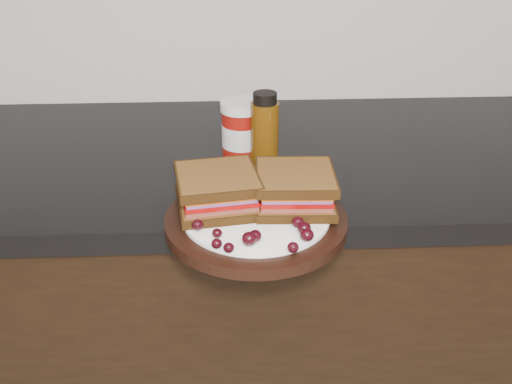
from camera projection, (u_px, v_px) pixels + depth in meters
base_cabinets at (183, 333)px, 1.35m from camera, size 3.96×0.58×0.86m
countertop at (170, 161)px, 1.14m from camera, size 3.98×0.60×0.04m
plate at (256, 221)px, 0.88m from camera, size 0.28×0.28×0.02m
sandwich_left at (218, 191)px, 0.87m from camera, size 0.14×0.14×0.06m
sandwich_right at (295, 189)px, 0.88m from camera, size 0.13×0.13×0.06m
grape_0 at (198, 225)px, 0.82m from camera, size 0.02×0.02×0.02m
grape_1 at (217, 233)px, 0.80m from camera, size 0.01×0.01×0.01m
grape_2 at (217, 244)px, 0.78m from camera, size 0.02×0.02×0.01m
grape_3 at (229, 248)px, 0.77m from camera, size 0.02×0.02×0.01m
grape_4 at (249, 239)px, 0.79m from camera, size 0.02×0.02×0.02m
grape_5 at (255, 236)px, 0.80m from camera, size 0.02×0.02×0.02m
grape_6 at (293, 247)px, 0.77m from camera, size 0.02×0.02×0.01m
grape_7 at (307, 235)px, 0.80m from camera, size 0.02×0.02×0.02m
grape_8 at (304, 228)px, 0.81m from camera, size 0.02×0.02×0.02m
grape_9 at (298, 222)px, 0.83m from camera, size 0.02×0.02×0.02m
grape_10 at (319, 211)px, 0.86m from camera, size 0.02×0.02×0.02m
grape_11 at (296, 209)px, 0.86m from camera, size 0.02×0.02×0.01m
grape_12 at (307, 199)px, 0.89m from camera, size 0.02×0.02×0.02m
grape_13 at (292, 188)px, 0.92m from camera, size 0.02×0.02×0.02m
grape_14 at (223, 193)px, 0.91m from camera, size 0.02×0.02×0.02m
grape_15 at (223, 203)px, 0.88m from camera, size 0.02×0.02×0.02m
grape_16 at (197, 205)px, 0.87m from camera, size 0.02×0.02×0.02m
grape_17 at (209, 213)px, 0.85m from camera, size 0.02×0.02×0.02m
grape_18 at (212, 193)px, 0.90m from camera, size 0.02×0.02×0.02m
grape_19 at (204, 198)px, 0.89m from camera, size 0.02×0.02×0.02m
grape_20 at (221, 208)px, 0.86m from camera, size 0.02×0.02×0.02m
condiment_jar at (241, 130)px, 1.08m from camera, size 0.08×0.08×0.11m
oil_bottle at (265, 131)px, 1.04m from camera, size 0.06×0.06×0.14m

